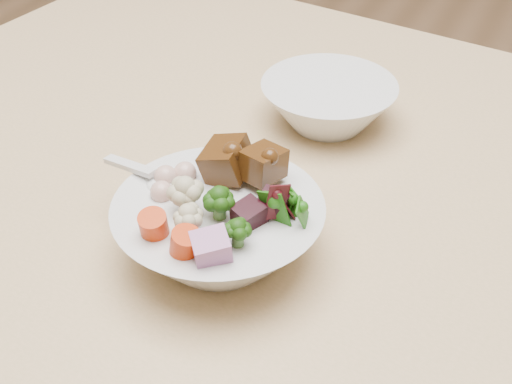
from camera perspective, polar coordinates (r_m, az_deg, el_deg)
dining_table at (r=0.76m, az=19.05°, el=-11.98°), size 1.83×1.18×0.80m
food_bowl at (r=0.67m, az=-2.83°, el=-2.74°), size 0.20×0.20×0.11m
soup_spoon at (r=0.70m, az=-8.15°, el=0.85°), size 0.10×0.04×0.02m
side_bowl at (r=0.88m, az=5.79°, el=7.02°), size 0.17×0.17×0.06m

